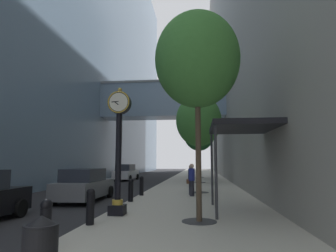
# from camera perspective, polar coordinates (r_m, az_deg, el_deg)

# --- Properties ---
(ground_plane) EXTENTS (110.00, 110.00, 0.00)m
(ground_plane) POSITION_cam_1_polar(r_m,az_deg,el_deg) (29.61, -0.53, -10.97)
(ground_plane) COLOR #262628
(ground_plane) RESTS_ON ground
(sidewalk_right) EXTENTS (6.34, 80.00, 0.14)m
(sidewalk_right) POSITION_cam_1_polar(r_m,az_deg,el_deg) (32.40, 5.78, -10.48)
(sidewalk_right) COLOR beige
(sidewalk_right) RESTS_ON ground
(building_block_left) EXTENTS (23.03, 80.00, 39.79)m
(building_block_left) POSITION_cam_1_polar(r_m,az_deg,el_deg) (39.97, -18.10, 19.75)
(building_block_left) COLOR #758EA8
(building_block_left) RESTS_ON ground
(building_block_right) EXTENTS (9.00, 80.00, 39.24)m
(building_block_right) POSITION_cam_1_polar(r_m,az_deg,el_deg) (37.55, 18.03, 21.25)
(building_block_right) COLOR gray
(building_block_right) RESTS_ON ground
(street_clock) EXTENTS (0.84, 0.55, 4.61)m
(street_clock) POSITION_cam_1_polar(r_m,az_deg,el_deg) (10.68, -9.71, -3.38)
(street_clock) COLOR black
(street_clock) RESTS_ON sidewalk_right
(bollard_nearest) EXTENTS (0.25, 0.25, 1.07)m
(bollard_nearest) POSITION_cam_1_polar(r_m,az_deg,el_deg) (6.98, -23.03, -17.27)
(bollard_nearest) COLOR black
(bollard_nearest) RESTS_ON sidewalk_right
(bollard_second) EXTENTS (0.25, 0.25, 1.07)m
(bollard_second) POSITION_cam_1_polar(r_m,az_deg,el_deg) (9.27, -15.06, -14.91)
(bollard_second) COLOR black
(bollard_second) RESTS_ON sidewalk_right
(bollard_fourth) EXTENTS (0.25, 0.25, 1.07)m
(bollard_fourth) POSITION_cam_1_polar(r_m,az_deg,el_deg) (14.13, -7.36, -12.31)
(bollard_fourth) COLOR black
(bollard_fourth) RESTS_ON sidewalk_right
(bollard_fifth) EXTENTS (0.25, 0.25, 1.07)m
(bollard_fifth) POSITION_cam_1_polar(r_m,az_deg,el_deg) (16.62, -5.25, -11.55)
(bollard_fifth) COLOR black
(bollard_fifth) RESTS_ON sidewalk_right
(street_tree_near) EXTENTS (2.83, 2.83, 6.89)m
(street_tree_near) POSITION_cam_1_polar(r_m,az_deg,el_deg) (9.97, 5.77, 12.78)
(street_tree_near) COLOR #333335
(street_tree_near) RESTS_ON sidewalk_right
(street_tree_mid_near) EXTENTS (2.85, 2.85, 6.10)m
(street_tree_mid_near) POSITION_cam_1_polar(r_m,az_deg,el_deg) (18.28, 6.06, 1.06)
(street_tree_mid_near) COLOR #333335
(street_tree_mid_near) RESTS_ON sidewalk_right
(street_tree_mid_far) EXTENTS (2.93, 2.93, 6.25)m
(street_tree_mid_far) POSITION_cam_1_polar(r_m,az_deg,el_deg) (26.95, 6.14, -1.33)
(street_tree_mid_far) COLOR #333335
(street_tree_mid_far) RESTS_ON sidewalk_right
(street_tree_far) EXTENTS (2.72, 2.72, 6.67)m
(street_tree_far) POSITION_cam_1_polar(r_m,az_deg,el_deg) (35.69, 6.18, -1.87)
(street_tree_far) COLOR #333335
(street_tree_far) RESTS_ON sidewalk_right
(trash_bin) EXTENTS (0.53, 0.53, 1.05)m
(trash_bin) POSITION_cam_1_polar(r_m,az_deg,el_deg) (5.10, -23.96, -21.51)
(trash_bin) COLOR black
(trash_bin) RESTS_ON sidewalk_right
(pedestrian_walking) EXTENTS (0.50, 0.40, 1.76)m
(pedestrian_walking) POSITION_cam_1_polar(r_m,az_deg,el_deg) (16.20, 4.68, -10.36)
(pedestrian_walking) COLOR #23232D
(pedestrian_walking) RESTS_ON sidewalk_right
(pedestrian_by_clock) EXTENTS (0.34, 0.34, 1.68)m
(pedestrian_by_clock) POSITION_cam_1_polar(r_m,az_deg,el_deg) (16.93, 4.57, -10.37)
(pedestrian_by_clock) COLOR #23232D
(pedestrian_by_clock) RESTS_ON sidewalk_right
(storefront_awning) EXTENTS (2.40, 3.60, 3.30)m
(storefront_awning) POSITION_cam_1_polar(r_m,az_deg,el_deg) (11.60, 14.19, -0.52)
(storefront_awning) COLOR black
(storefront_awning) RESTS_ON sidewalk_right
(car_white_near) EXTENTS (2.09, 4.59, 1.74)m
(car_white_near) POSITION_cam_1_polar(r_m,az_deg,el_deg) (32.21, -8.32, -9.09)
(car_white_near) COLOR silver
(car_white_near) RESTS_ON ground
(car_grey_far) EXTENTS (2.07, 4.58, 1.65)m
(car_grey_far) POSITION_cam_1_polar(r_m,az_deg,el_deg) (15.88, -16.15, -11.15)
(car_grey_far) COLOR slate
(car_grey_far) RESTS_ON ground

